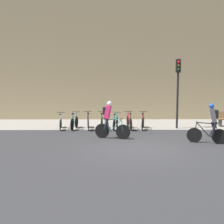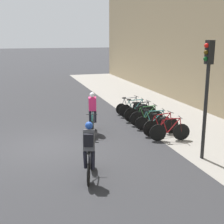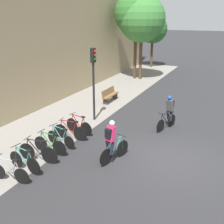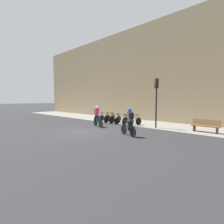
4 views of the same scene
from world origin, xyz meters
The scene contains 14 objects.
ground centered at (0.00, 0.00, 0.00)m, with size 200.00×200.00×0.00m, color #2B2B2D.
kerb_strip centered at (0.00, 6.75, 0.00)m, with size 44.00×4.50×0.01m, color gray.
building_facade centered at (0.00, 9.30, 5.34)m, with size 44.00×0.60×10.67m, color #9E8966.
cyclist_pink centered at (-1.21, 2.12, 0.95)m, with size 1.68×0.61×1.79m.
cyclist_grey centered at (3.27, 0.96, 0.95)m, with size 1.64×0.65×1.77m.
parked_bike_0 centered at (-4.00, 4.83, 0.38)m, with size 0.46×1.59×0.93m.
parked_bike_1 centered at (-3.21, 4.83, 0.40)m, with size 0.46×1.63×0.97m.
parked_bike_2 centered at (-2.42, 4.83, 0.42)m, with size 0.46×1.76×0.99m.
parked_bike_3 centered at (-1.63, 4.83, 0.40)m, with size 0.46×1.67×0.97m.
parked_bike_4 centered at (-0.84, 4.83, 0.38)m, with size 0.49×1.64×0.94m.
parked_bike_5 centered at (-0.05, 4.83, 0.41)m, with size 0.46×1.73×0.98m.
parked_bike_6 centered at (0.73, 4.83, 0.41)m, with size 0.48×1.63×0.98m.
traffic_light_pole centered at (2.75, 5.04, 2.75)m, with size 0.26×0.30×4.00m.
bench centered at (6.29, 5.76, 0.47)m, with size 1.84×0.44×0.89m.
Camera 4 is at (10.10, -7.64, 2.31)m, focal length 28.00 mm.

